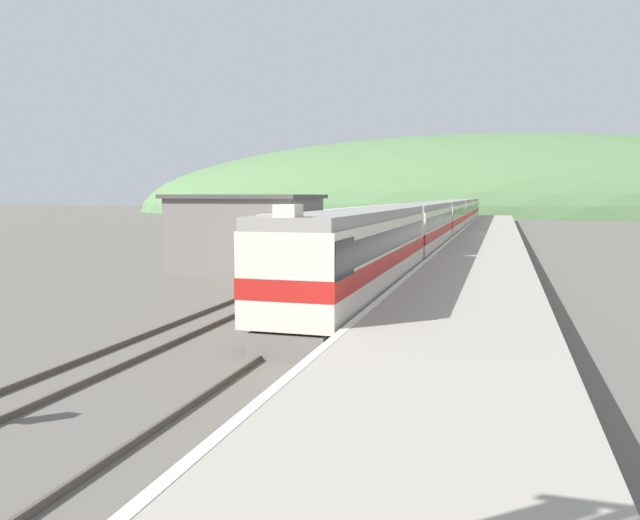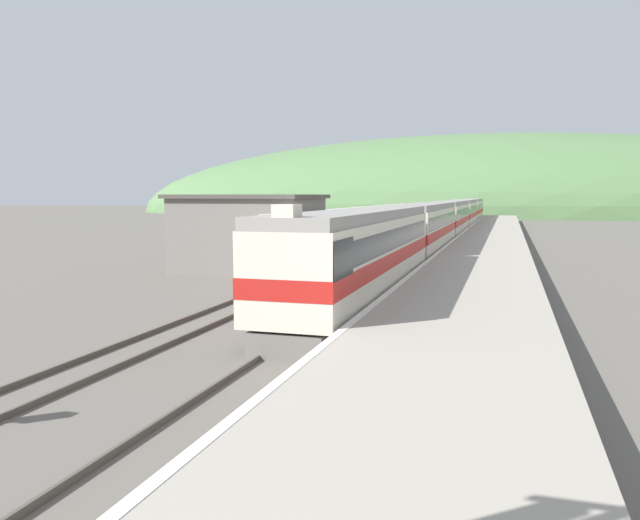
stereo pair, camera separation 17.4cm
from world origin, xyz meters
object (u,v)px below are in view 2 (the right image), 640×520
object	(u,v)px
carriage_fourth	(463,213)
carriage_fifth	(472,210)
express_train_lead_car	(360,253)
carriage_second	(424,229)
carriage_third	(449,219)
siding_train	(376,228)

from	to	relation	value
carriage_fourth	carriage_fifth	xyz separation A→B (m)	(0.00, 20.74, 0.00)
express_train_lead_car	carriage_fourth	xyz separation A→B (m)	(0.00, 62.36, -0.01)
carriage_fourth	carriage_second	bearing A→B (deg)	-90.00
carriage_second	carriage_fifth	bearing A→B (deg)	90.00
express_train_lead_car	carriage_third	distance (m)	41.62
express_train_lead_car	carriage_second	world-z (taller)	express_train_lead_car
carriage_fourth	carriage_fifth	bearing A→B (deg)	90.00
carriage_fifth	siding_train	bearing A→B (deg)	-94.75
carriage_fourth	carriage_third	bearing A→B (deg)	-90.00
express_train_lead_car	carriage_second	xyz separation A→B (m)	(0.00, 20.88, -0.01)
carriage_fifth	carriage_third	bearing A→B (deg)	-90.00
carriage_second	carriage_fourth	world-z (taller)	same
carriage_fourth	siding_train	xyz separation A→B (m)	(-4.74, -36.28, -0.30)
carriage_fifth	carriage_fourth	bearing A→B (deg)	-90.00
express_train_lead_car	carriage_second	bearing A→B (deg)	90.00
express_train_lead_car	carriage_third	bearing A→B (deg)	90.00
carriage_third	carriage_second	bearing A→B (deg)	-90.00
express_train_lead_car	carriage_second	distance (m)	20.88
carriage_second	carriage_fifth	world-z (taller)	same
siding_train	carriage_fourth	bearing A→B (deg)	82.56
express_train_lead_car	carriage_fifth	size ratio (longest dim) A/B	0.99
carriage_second	siding_train	bearing A→B (deg)	132.30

